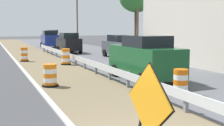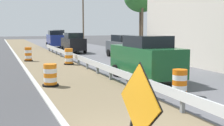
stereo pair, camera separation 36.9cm
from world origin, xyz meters
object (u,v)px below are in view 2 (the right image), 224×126
car_trailing_far_lane (55,39)px  utility_pole_mid (142,5)px  warning_sign_diamond (139,105)px  car_trailing_near_lane (59,36)px  utility_pole_far (83,18)px  traffic_barrel_nearest (180,84)px  car_lead_far_lane (73,43)px  traffic_barrel_mid (69,57)px  car_lead_near_lane (146,58)px  car_mid_far_lane (125,46)px  traffic_barrel_close (50,76)px  traffic_barrel_far (28,55)px

car_trailing_far_lane → utility_pole_mid: bearing=-143.5°
warning_sign_diamond → car_trailing_near_lane: car_trailing_near_lane is taller
car_trailing_near_lane → car_trailing_far_lane: (-3.12, -13.40, 0.04)m
utility_pole_mid → utility_pole_far: 18.77m
traffic_barrel_nearest → car_lead_far_lane: (0.79, 20.29, 0.57)m
traffic_barrel_mid → car_trailing_near_lane: (5.43, 30.78, 0.54)m
warning_sign_diamond → car_trailing_far_lane: size_ratio=0.47×
car_lead_far_lane → car_trailing_far_lane: 8.03m
car_trailing_far_lane → utility_pole_far: utility_pole_far is taller
car_lead_near_lane → utility_pole_far: (6.19, 33.13, 2.99)m
warning_sign_diamond → traffic_barrel_mid: warning_sign_diamond is taller
car_lead_near_lane → utility_pole_mid: 16.53m
car_lead_near_lane → car_mid_far_lane: size_ratio=1.01×
warning_sign_diamond → traffic_barrel_close: 7.94m
traffic_barrel_far → car_mid_far_lane: bearing=-2.8°
traffic_barrel_nearest → utility_pole_mid: utility_pole_mid is taller
traffic_barrel_nearest → car_trailing_far_lane: car_trailing_far_lane is taller
car_trailing_near_lane → utility_pole_mid: utility_pole_mid is taller
car_lead_near_lane → car_mid_far_lane: bearing=-19.3°
traffic_barrel_mid → warning_sign_diamond: bearing=-97.6°
traffic_barrel_mid → car_trailing_far_lane: 17.54m
warning_sign_diamond → car_trailing_far_lane: (4.33, 32.54, 0.04)m
car_lead_far_lane → utility_pole_far: utility_pole_far is taller
traffic_barrel_far → car_lead_near_lane: (4.69, -10.65, 0.63)m
traffic_barrel_mid → car_trailing_far_lane: size_ratio=0.27×
warning_sign_diamond → traffic_barrel_mid: 15.31m
traffic_barrel_nearest → car_trailing_far_lane: bearing=89.1°
car_trailing_near_lane → traffic_barrel_close: bearing=-11.5°
car_lead_near_lane → car_lead_far_lane: (0.45, 16.79, -0.10)m
car_mid_far_lane → car_lead_near_lane: bearing=-20.0°
traffic_barrel_nearest → car_mid_far_lane: size_ratio=0.22×
traffic_barrel_close → car_lead_far_lane: (5.21, 16.61, 0.57)m
traffic_barrel_mid → utility_pole_far: utility_pole_far is taller
traffic_barrel_mid → traffic_barrel_far: bearing=127.7°
car_mid_far_lane → traffic_barrel_nearest: bearing=-16.8°
traffic_barrel_nearest → traffic_barrel_mid: traffic_barrel_mid is taller
car_trailing_near_lane → car_lead_far_lane: (-2.76, -21.42, -0.03)m
traffic_barrel_mid → utility_pole_mid: bearing=36.5°
traffic_barrel_close → car_mid_far_lane: bearing=50.8°
utility_pole_far → car_trailing_far_lane: bearing=-126.3°
traffic_barrel_close → car_trailing_near_lane: (7.97, 38.04, 0.61)m
car_mid_far_lane → traffic_barrel_far: bearing=-94.1°
car_lead_near_lane → car_trailing_far_lane: 24.82m
utility_pole_mid → utility_pole_far: bearing=93.1°
car_lead_far_lane → traffic_barrel_mid: bearing=163.6°
car_lead_far_lane → traffic_barrel_nearest: bearing=177.3°
traffic_barrel_nearest → traffic_barrel_far: size_ratio=0.94×
traffic_barrel_nearest → car_trailing_near_lane: (3.56, 41.71, 0.60)m
car_lead_near_lane → utility_pole_far: size_ratio=0.59×
car_mid_far_lane → utility_pole_mid: size_ratio=0.49×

